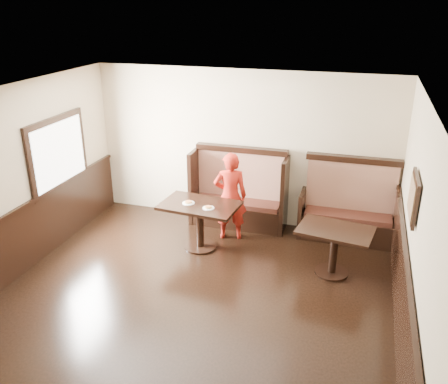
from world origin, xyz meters
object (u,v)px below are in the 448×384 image
at_px(table_main, 200,214).
at_px(child, 230,196).
at_px(booth_main, 239,197).
at_px(table_neighbor, 334,240).
at_px(booth_neighbor, 348,212).

height_order(table_main, child, child).
relative_size(booth_main, child, 1.13).
bearing_deg(table_neighbor, table_main, -175.78).
xyz_separation_m(booth_main, table_main, (-0.38, -1.08, 0.08)).
distance_m(booth_neighbor, child, 2.06).
distance_m(table_neighbor, child, 1.95).
bearing_deg(table_main, table_neighbor, 0.11).
xyz_separation_m(booth_main, child, (-0.00, -0.58, 0.25)).
bearing_deg(child, booth_neighbor, -179.71).
bearing_deg(booth_main, table_neighbor, -34.93).
distance_m(booth_main, table_neighbor, 2.21).
bearing_deg(booth_neighbor, table_main, -155.14).
relative_size(booth_neighbor, table_main, 1.26).
distance_m(booth_main, table_main, 1.15).
relative_size(booth_neighbor, table_neighbor, 1.40).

